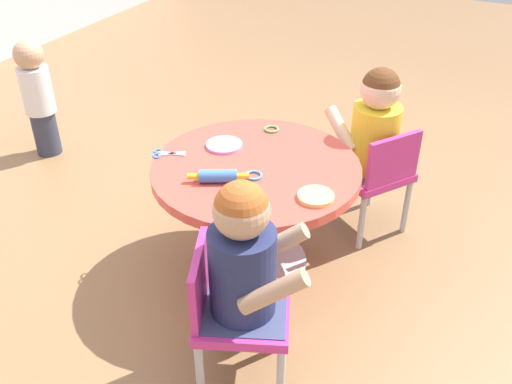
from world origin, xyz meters
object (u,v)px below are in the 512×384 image
object	(u,v)px
rolling_pin	(218,176)
seated_child_left	(244,256)
toddler_standing	(38,95)
craft_scissors	(164,154)
seated_child_right	(375,125)
child_chair_left	(232,310)
craft_table	(256,193)
child_chair_right	(375,174)

from	to	relation	value
rolling_pin	seated_child_left	bearing A→B (deg)	-142.41
toddler_standing	craft_scissors	size ratio (longest dim) A/B	4.72
seated_child_right	seated_child_left	bearing A→B (deg)	173.18
seated_child_right	child_chair_left	bearing A→B (deg)	171.28
child_chair_left	rolling_pin	size ratio (longest dim) A/B	2.48
craft_table	child_chair_left	xyz separation A→B (m)	(-0.57, -0.18, -0.07)
child_chair_left	toddler_standing	world-z (taller)	toddler_standing
craft_scissors	child_chair_left	bearing A→B (deg)	-131.21
rolling_pin	child_chair_left	bearing A→B (deg)	-147.06
craft_scissors	craft_table	bearing A→B (deg)	-78.00
rolling_pin	craft_scissors	xyz separation A→B (m)	(0.09, 0.30, -0.02)
seated_child_right	toddler_standing	bearing A→B (deg)	92.65
seated_child_right	toddler_standing	size ratio (longest dim) A/B	0.76
child_chair_left	seated_child_right	bearing A→B (deg)	-8.72
seated_child_left	craft_scissors	bearing A→B (deg)	51.46
rolling_pin	child_chair_right	bearing A→B (deg)	-35.47
craft_table	toddler_standing	world-z (taller)	toddler_standing
child_chair_left	craft_scissors	distance (m)	0.77
child_chair_left	child_chair_right	distance (m)	1.05
craft_table	rolling_pin	xyz separation A→B (m)	(-0.17, 0.08, 0.15)
child_chair_left	toddler_standing	xyz separation A→B (m)	(0.97, 1.71, 0.05)
seated_child_left	craft_scissors	distance (m)	0.76
seated_child_left	child_chair_right	size ratio (longest dim) A/B	0.95
toddler_standing	child_chair_right	bearing A→B (deg)	-88.10
child_chair_left	child_chair_right	size ratio (longest dim) A/B	1.00
seated_child_right	rolling_pin	world-z (taller)	seated_child_right
child_chair_left	seated_child_right	distance (m)	1.09
craft_table	craft_scissors	world-z (taller)	craft_scissors
seated_child_right	rolling_pin	size ratio (longest dim) A/B	2.36
seated_child_left	seated_child_right	xyz separation A→B (m)	(1.04, -0.12, 0.00)
seated_child_right	craft_scissors	xyz separation A→B (m)	(-0.57, 0.72, -0.03)
craft_table	rolling_pin	size ratio (longest dim) A/B	3.83
toddler_standing	child_chair_left	bearing A→B (deg)	-119.48
child_chair_right	rolling_pin	xyz separation A→B (m)	(-0.63, 0.45, 0.22)
child_chair_right	craft_scissors	distance (m)	0.95
craft_table	child_chair_right	world-z (taller)	child_chair_right
child_chair_left	rolling_pin	bearing A→B (deg)	32.94
child_chair_right	rolling_pin	world-z (taller)	rolling_pin
seated_child_right	craft_scissors	world-z (taller)	seated_child_right
craft_scissors	seated_child_right	bearing A→B (deg)	-51.78
seated_child_right	toddler_standing	xyz separation A→B (m)	(-0.09, 1.87, -0.17)
child_chair_left	child_chair_right	bearing A→B (deg)	-10.66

